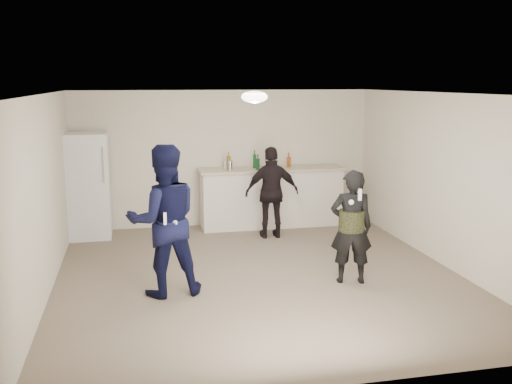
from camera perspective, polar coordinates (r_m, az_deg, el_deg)
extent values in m
plane|color=#6B5B4C|center=(8.01, 0.31, -8.37)|extent=(6.00, 6.00, 0.00)
plane|color=silver|center=(7.55, 0.33, 9.81)|extent=(6.00, 6.00, 0.00)
plane|color=beige|center=(10.60, -3.21, 3.38)|extent=(6.00, 0.00, 6.00)
plane|color=beige|center=(4.88, 8.03, -5.93)|extent=(6.00, 0.00, 6.00)
plane|color=beige|center=(7.59, -20.40, -0.39)|extent=(0.00, 6.00, 6.00)
plane|color=beige|center=(8.70, 18.30, 1.14)|extent=(0.00, 6.00, 6.00)
cube|color=silver|center=(10.56, 1.58, -0.62)|extent=(2.60, 0.56, 1.05)
cube|color=#BDAD92|center=(10.46, 1.59, 2.30)|extent=(2.68, 0.64, 0.04)
cube|color=white|center=(10.16, -16.42, 0.61)|extent=(0.70, 0.70, 1.80)
cylinder|color=silver|center=(9.71, -15.05, 2.61)|extent=(0.02, 0.02, 0.60)
ellipsoid|color=white|center=(7.85, -0.16, 9.49)|extent=(0.36, 0.36, 0.16)
cylinder|color=#B0B0B5|center=(10.19, -2.60, 2.65)|extent=(0.08, 0.08, 0.17)
imported|color=#101343|center=(7.18, -9.19, -2.85)|extent=(1.00, 0.82, 1.91)
imported|color=black|center=(7.66, 9.50, -3.46)|extent=(0.62, 0.48, 1.53)
cylinder|color=#363D1B|center=(7.64, 9.52, -2.84)|extent=(0.34, 0.34, 0.28)
imported|color=black|center=(9.74, 1.61, -0.06)|extent=(0.93, 0.41, 1.57)
cube|color=white|center=(6.89, -9.09, -2.64)|extent=(0.04, 0.04, 0.15)
sphere|color=silver|center=(6.94, -8.10, -3.10)|extent=(0.07, 0.07, 0.07)
cube|color=white|center=(7.32, 10.34, -0.26)|extent=(0.04, 0.04, 0.15)
sphere|color=white|center=(7.33, 9.51, -1.02)|extent=(0.07, 0.07, 0.07)
cylinder|color=#8D3F14|center=(10.56, 3.29, 3.00)|extent=(0.08, 0.08, 0.19)
cylinder|color=silver|center=(10.34, -3.05, 2.76)|extent=(0.07, 0.07, 0.17)
cylinder|color=#124021|center=(10.24, 0.18, 2.80)|extent=(0.07, 0.07, 0.20)
cylinder|color=brown|center=(10.22, -2.74, 2.90)|extent=(0.07, 0.07, 0.25)
cylinder|color=#13451F|center=(10.44, -0.14, 3.10)|extent=(0.06, 0.06, 0.25)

